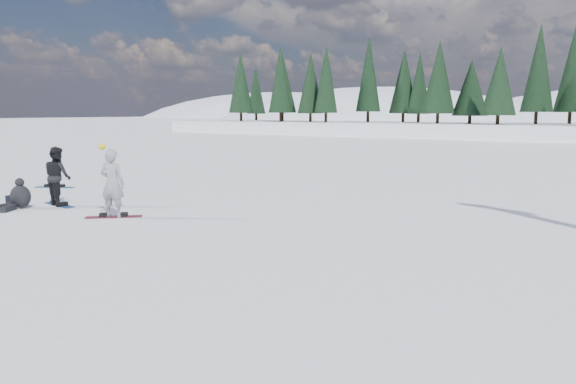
# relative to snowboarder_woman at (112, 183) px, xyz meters

# --- Properties ---
(ground) EXTENTS (420.00, 420.00, 0.00)m
(ground) POSITION_rel_snowboarder_woman_xyz_m (-0.85, -0.49, -0.95)
(ground) COLOR white
(ground) RESTS_ON ground
(alpine_backdrop) EXTENTS (412.50, 227.00, 53.20)m
(alpine_backdrop) POSITION_rel_snowboarder_woman_xyz_m (-12.57, 188.68, -14.92)
(alpine_backdrop) COLOR white
(alpine_backdrop) RESTS_ON ground
(snowboarder_woman) EXTENTS (0.80, 0.67, 2.02)m
(snowboarder_woman) POSITION_rel_snowboarder_woman_xyz_m (0.00, 0.00, 0.00)
(snowboarder_woman) COLOR gray
(snowboarder_woman) RESTS_ON ground
(snowboarder_man) EXTENTS (0.99, 0.84, 1.82)m
(snowboarder_man) POSITION_rel_snowboarder_woman_xyz_m (-3.01, 0.38, -0.04)
(snowboarder_man) COLOR black
(snowboarder_man) RESTS_ON ground
(seated_rider) EXTENTS (0.82, 1.18, 0.91)m
(seated_rider) POSITION_rel_snowboarder_woman_xyz_m (-3.49, -0.63, -0.59)
(seated_rider) COLOR black
(seated_rider) RESTS_ON ground
(gear_bag) EXTENTS (0.46, 0.31, 0.30)m
(gear_bag) POSITION_rel_snowboarder_woman_xyz_m (-4.19, -0.37, -0.80)
(gear_bag) COLOR black
(gear_bag) RESTS_ON ground
(snowboard_woman) EXTENTS (1.30, 1.22, 0.03)m
(snowboard_woman) POSITION_rel_snowboarder_woman_xyz_m (0.00, 0.00, -0.93)
(snowboard_woman) COLOR maroon
(snowboard_woman) RESTS_ON ground
(snowboard_man) EXTENTS (1.53, 0.52, 0.03)m
(snowboard_man) POSITION_rel_snowboarder_woman_xyz_m (-3.01, 0.38, -0.93)
(snowboard_man) COLOR #1A468F
(snowboard_man) RESTS_ON ground
(snowboard_loose_c) EXTENTS (1.46, 0.93, 0.03)m
(snowboard_loose_c) POSITION_rel_snowboarder_woman_xyz_m (-6.77, 2.74, -0.93)
(snowboard_loose_c) COLOR teal
(snowboard_loose_c) RESTS_ON ground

